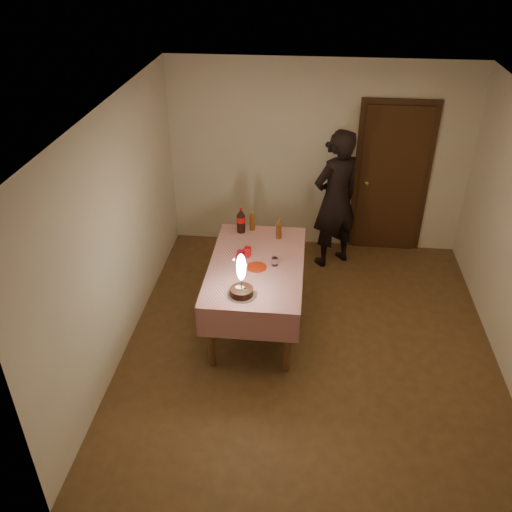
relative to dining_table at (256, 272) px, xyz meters
name	(u,v)px	position (x,y,z in m)	size (l,w,h in m)	color
ground	(309,343)	(0.62, -0.29, -0.72)	(4.00, 4.50, 0.01)	brown
room_shell	(322,206)	(0.65, -0.22, 0.94)	(4.04, 4.54, 2.62)	beige
dining_table	(256,272)	(0.00, 0.00, 0.00)	(1.02, 1.72, 0.82)	brown
birthday_cake	(241,283)	(-0.09, -0.59, 0.25)	(0.29, 0.29, 0.47)	white
red_plate	(257,267)	(0.01, -0.08, 0.11)	(0.22, 0.22, 0.01)	#B2240C
red_cup	(248,252)	(-0.12, 0.16, 0.16)	(0.08, 0.08, 0.10)	#AD0C11
clear_cup	(275,262)	(0.20, -0.01, 0.15)	(0.07, 0.07, 0.09)	white
napkin_stack	(243,254)	(-0.17, 0.17, 0.12)	(0.15, 0.15, 0.02)	#AC1324
cola_bottle	(241,220)	(-0.26, 0.69, 0.26)	(0.10, 0.10, 0.32)	black
amber_bottle_left	(252,221)	(-0.13, 0.75, 0.23)	(0.06, 0.06, 0.25)	#572E0F
amber_bottle_right	(279,229)	(0.20, 0.58, 0.23)	(0.06, 0.06, 0.25)	#572E0F
photographer	(336,200)	(0.87, 1.46, 0.22)	(0.82, 0.76, 1.87)	black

